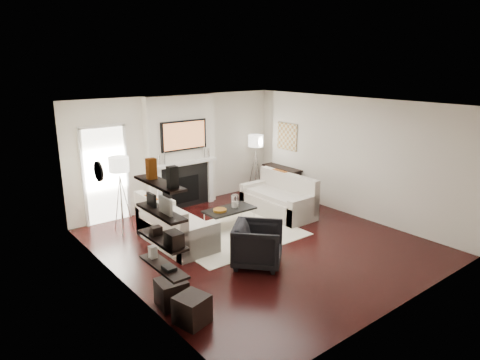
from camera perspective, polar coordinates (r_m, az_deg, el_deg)
room_envelope at (r=8.07m, az=2.65°, el=0.48°), size 6.00×6.00×6.00m
chimney_breast at (r=10.36m, az=-7.86°, el=3.69°), size 1.80×0.25×2.70m
fireplace_surround at (r=10.44m, az=-7.32°, el=-0.89°), size 1.30×0.02×1.04m
firebox at (r=10.46m, az=-7.29°, el=-1.26°), size 0.75×0.02×0.65m
mantel_pilaster_l at (r=10.07m, az=-10.73°, el=-1.47°), size 0.12×0.08×1.10m
mantel_pilaster_r at (r=10.78m, az=-3.97°, el=-0.11°), size 0.12×0.08×1.10m
mantel_shelf at (r=10.25m, az=-7.28°, el=2.27°), size 1.70×0.18×0.07m
tv_body at (r=10.14m, az=-7.48°, el=5.93°), size 1.20×0.06×0.70m
tv_screen at (r=10.11m, az=-7.39°, el=5.91°), size 1.10×0.00×0.62m
candlestick_l_tall at (r=9.95m, az=-10.06°, el=2.86°), size 0.04×0.04×0.30m
candlestick_l_short at (r=9.90m, az=-10.71°, el=2.58°), size 0.04×0.04×0.24m
candlestick_r_tall at (r=10.50m, az=-4.78°, el=3.70°), size 0.04×0.04×0.30m
candlestick_r_short at (r=10.58m, az=-4.19°, el=3.63°), size 0.04×0.04×0.24m
hallway_panel at (r=9.74m, az=-17.50°, el=0.55°), size 0.90×0.02×2.10m
door_trim_l at (r=9.57m, az=-20.12°, el=0.06°), size 0.06×0.06×2.16m
door_trim_r at (r=9.89m, az=-14.88°, el=0.98°), size 0.06×0.06×2.16m
door_trim_top at (r=9.51m, az=-17.98°, el=6.83°), size 1.02×0.06×0.06m
rug at (r=8.87m, az=-0.78°, el=-7.28°), size 2.60×2.00×0.01m
loveseat_left_base at (r=8.51m, az=-8.49°, el=-6.99°), size 0.85×1.80×0.42m
loveseat_left_back at (r=8.24m, az=-10.59°, el=-5.47°), size 0.18×1.80×0.80m
loveseat_left_arm_n at (r=7.83m, az=-5.50°, el=-8.21°), size 0.85×0.18×0.60m
loveseat_left_arm_s at (r=9.14m, az=-11.07°, el=-4.90°), size 0.85×0.18×0.60m
loveseat_left_cushion at (r=8.43m, az=-8.26°, el=-5.28°), size 0.63×1.44×0.10m
pillow_left_orange at (r=8.43m, az=-11.63°, el=-3.59°), size 0.10×0.42×0.42m
pillow_left_charcoal at (r=7.93m, az=-9.64°, el=-4.79°), size 0.10×0.40×0.40m
loveseat_right_base at (r=10.02m, az=5.03°, el=-3.38°), size 0.85×1.80×0.42m
loveseat_right_back at (r=10.15m, az=6.45°, el=-1.30°), size 0.18×1.80×0.80m
loveseat_right_arm_n at (r=9.45m, az=8.42°, el=-4.08°), size 0.85×0.18×0.60m
loveseat_right_arm_s at (r=10.57m, az=2.03°, el=-1.82°), size 0.85×0.18×0.60m
loveseat_right_cushion at (r=9.91m, az=4.85°, el=-2.02°), size 0.63×1.44×0.10m
pillow_right_orange at (r=10.30m, az=5.31°, el=0.16°), size 0.10×0.42×0.42m
pillow_right_charcoal at (r=9.89m, az=7.70°, el=-0.62°), size 0.10×0.40×0.40m
coffee_table at (r=9.12m, az=-1.42°, el=-3.99°), size 1.10×0.55×0.04m
coffee_leg_nw at (r=8.75m, az=-3.17°, el=-6.33°), size 0.02×0.02×0.38m
coffee_leg_ne at (r=9.32m, az=1.87°, el=-4.92°), size 0.02×0.02×0.38m
coffee_leg_sw at (r=9.09m, az=-4.78°, el=-5.51°), size 0.02×0.02×0.38m
coffee_leg_se at (r=9.64m, az=0.18°, el=-4.21°), size 0.02×0.02×0.38m
hurricane_glass at (r=9.15m, az=-0.68°, el=-2.85°), size 0.16×0.16×0.28m
hurricane_candle at (r=9.17m, az=-0.68°, el=-3.23°), size 0.10×0.10×0.14m
copper_bowl at (r=8.96m, az=-2.70°, el=-4.04°), size 0.28×0.28×0.05m
armchair at (r=7.49m, az=2.40°, el=-8.33°), size 1.11×1.10×0.83m
lamp_left_post at (r=9.16m, az=-15.48°, el=-3.15°), size 0.02×0.02×1.20m
lamp_left_shade at (r=8.93m, az=-15.86°, el=2.03°), size 0.40×0.40×0.30m
lamp_left_leg_a at (r=9.20m, az=-14.85°, el=-3.02°), size 0.25×0.02×1.23m
lamp_left_leg_b at (r=9.22m, az=-16.03°, el=-3.06°), size 0.14×0.22×1.23m
lamp_left_leg_c at (r=9.06m, az=-15.56°, el=-3.37°), size 0.14×0.22×1.23m
lamp_right_post at (r=11.41m, az=2.08°, el=1.04°), size 0.02×0.02×1.20m
lamp_right_shade at (r=11.22m, az=2.12°, el=5.25°), size 0.40×0.40×0.30m
lamp_right_leg_a at (r=11.47m, az=2.50°, el=1.13°), size 0.25×0.02×1.23m
lamp_right_leg_b at (r=11.44m, az=1.56°, el=1.10°), size 0.14×0.22×1.23m
lamp_right_leg_c at (r=11.30m, az=2.18°, el=0.91°), size 0.14×0.22×1.23m
console_top at (r=11.38m, az=5.60°, el=1.62°), size 0.35×1.20×0.04m
console_leg_n at (r=11.10m, az=7.51°, el=-0.79°), size 0.30×0.04×0.71m
console_leg_s at (r=11.86m, az=3.71°, el=0.36°), size 0.30×0.04×0.71m
wall_art at (r=11.32m, az=6.31°, el=5.77°), size 0.03×0.70×0.70m
shelf_bottom at (r=6.13m, az=-10.16°, el=-11.29°), size 0.25×1.00×0.03m
shelf_lower at (r=5.96m, az=-10.34°, el=-7.85°), size 0.25×1.00×0.04m
shelf_upper at (r=5.81m, az=-10.53°, el=-4.22°), size 0.25×1.00×0.04m
shelf_top at (r=5.69m, az=-10.72°, el=-0.43°), size 0.25×1.00×0.04m
decor_magfile_a at (r=5.34m, az=-8.99°, el=0.37°), size 0.12×0.10×0.28m
decor_magfile_b at (r=5.83m, az=-11.73°, el=1.49°), size 0.12×0.10×0.28m
decor_frame_a at (r=5.65m, az=-9.89°, el=-3.40°), size 0.04×0.30×0.22m
decor_frame_b at (r=6.00m, az=-11.73°, el=-2.59°), size 0.04×0.22×0.18m
decor_wine_rack at (r=5.65m, az=-8.81°, el=-7.82°), size 0.18×0.25×0.20m
decor_box_small at (r=6.07m, az=-11.14°, el=-6.66°), size 0.15×0.12×0.12m
decor_books at (r=5.98m, az=-9.44°, el=-11.49°), size 0.14×0.20×0.05m
decor_box_tall at (r=6.33m, az=-11.55°, el=-9.39°), size 0.10×0.10×0.18m
clock_rim at (r=7.39m, az=-18.34°, el=1.10°), size 0.04×0.34×0.34m
clock_face at (r=7.40m, az=-18.16°, el=1.13°), size 0.01×0.29×0.29m
ottoman_near at (r=6.49m, az=-9.12°, el=-14.62°), size 0.44×0.44×0.40m
ottoman_far at (r=6.08m, az=-6.41°, el=-16.78°), size 0.49×0.49×0.40m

